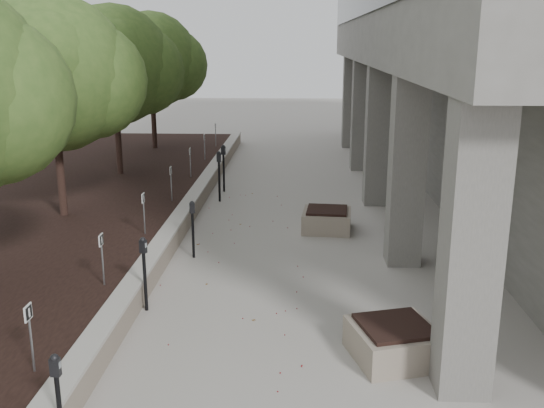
% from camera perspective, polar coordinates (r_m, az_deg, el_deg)
% --- Properties ---
extents(retaining_wall, '(0.39, 26.00, 0.50)m').
position_cam_1_polar(retaining_wall, '(16.54, -7.85, -0.66)').
color(retaining_wall, gray).
rests_on(retaining_wall, ground).
extents(planting_bed, '(7.00, 26.00, 0.40)m').
position_cam_1_polar(planting_bed, '(17.60, -19.70, -0.63)').
color(planting_bed, black).
rests_on(planting_bed, ground).
extents(crabapple_tree_3, '(4.60, 4.00, 5.44)m').
position_cam_1_polar(crabapple_tree_3, '(15.90, -19.61, 8.53)').
color(crabapple_tree_3, '#385821').
rests_on(crabapple_tree_3, planting_bed).
extents(crabapple_tree_4, '(4.60, 4.00, 5.44)m').
position_cam_1_polar(crabapple_tree_4, '(20.60, -14.41, 10.21)').
color(crabapple_tree_4, '#385821').
rests_on(crabapple_tree_4, planting_bed).
extents(crabapple_tree_5, '(4.60, 4.00, 5.44)m').
position_cam_1_polar(crabapple_tree_5, '(25.42, -11.14, 11.21)').
color(crabapple_tree_5, '#385821').
rests_on(crabapple_tree_5, planting_bed).
extents(parking_sign_2, '(0.04, 0.22, 0.96)m').
position_cam_1_polar(parking_sign_2, '(8.83, -21.53, -11.57)').
color(parking_sign_2, black).
rests_on(parking_sign_2, planting_bed).
extents(parking_sign_3, '(0.04, 0.22, 0.96)m').
position_cam_1_polar(parking_sign_3, '(11.40, -15.51, -5.02)').
color(parking_sign_3, black).
rests_on(parking_sign_3, planting_bed).
extents(parking_sign_4, '(0.04, 0.22, 0.96)m').
position_cam_1_polar(parking_sign_4, '(14.14, -11.83, -0.90)').
color(parking_sign_4, black).
rests_on(parking_sign_4, planting_bed).
extents(parking_sign_5, '(0.04, 0.22, 0.96)m').
position_cam_1_polar(parking_sign_5, '(16.97, -9.37, 1.87)').
color(parking_sign_5, black).
rests_on(parking_sign_5, planting_bed).
extents(parking_sign_6, '(0.04, 0.22, 0.96)m').
position_cam_1_polar(parking_sign_6, '(19.85, -7.61, 3.83)').
color(parking_sign_6, black).
rests_on(parking_sign_6, planting_bed).
extents(parking_sign_7, '(0.04, 0.22, 0.96)m').
position_cam_1_polar(parking_sign_7, '(22.76, -6.29, 5.30)').
color(parking_sign_7, black).
rests_on(parking_sign_7, planting_bed).
extents(parking_sign_8, '(0.04, 0.22, 0.96)m').
position_cam_1_polar(parking_sign_8, '(25.69, -5.27, 6.43)').
color(parking_sign_8, black).
rests_on(parking_sign_8, planting_bed).
extents(parking_meter_1, '(0.13, 0.10, 1.30)m').
position_cam_1_polar(parking_meter_1, '(7.73, -19.21, -17.29)').
color(parking_meter_1, black).
rests_on(parking_meter_1, ground).
extents(parking_meter_2, '(0.16, 0.14, 1.37)m').
position_cam_1_polar(parking_meter_2, '(11.08, -11.77, -6.42)').
color(parking_meter_2, black).
rests_on(parking_meter_2, ground).
extents(parking_meter_3, '(0.15, 0.13, 1.30)m').
position_cam_1_polar(parking_meter_3, '(13.57, -7.38, -2.37)').
color(parking_meter_3, black).
rests_on(parking_meter_3, ground).
extents(parking_meter_4, '(0.16, 0.12, 1.53)m').
position_cam_1_polar(parking_meter_4, '(18.25, -4.94, 2.57)').
color(parking_meter_4, black).
rests_on(parking_meter_4, ground).
extents(parking_meter_5, '(0.17, 0.14, 1.51)m').
position_cam_1_polar(parking_meter_5, '(19.46, -4.52, 3.33)').
color(parking_meter_5, black).
rests_on(parking_meter_5, ground).
extents(planter_front, '(1.50, 1.50, 0.56)m').
position_cam_1_polar(planter_front, '(9.64, 11.31, -12.40)').
color(planter_front, gray).
rests_on(planter_front, ground).
extents(planter_back, '(1.30, 1.30, 0.56)m').
position_cam_1_polar(planter_back, '(15.58, 5.13, -1.45)').
color(planter_back, gray).
rests_on(planter_back, ground).
extents(berry_scatter, '(3.30, 14.10, 0.02)m').
position_cam_1_polar(berry_scatter, '(12.62, -3.29, -6.71)').
color(berry_scatter, maroon).
rests_on(berry_scatter, ground).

